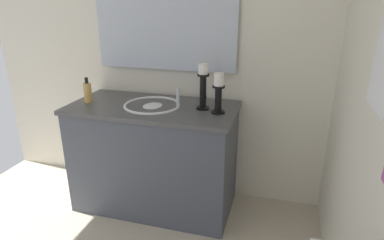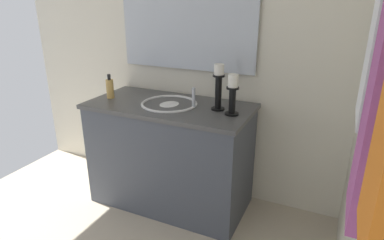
{
  "view_description": "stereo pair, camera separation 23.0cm",
  "coord_description": "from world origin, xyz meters",
  "px_view_note": "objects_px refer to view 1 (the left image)",
  "views": [
    {
      "loc": [
        1.14,
        1.02,
        1.51
      ],
      "look_at": [
        -0.28,
        0.61,
        0.96
      ],
      "focal_mm": 30.84,
      "sensor_mm": 36.0,
      "label": 1
    },
    {
      "loc": [
        1.06,
        1.23,
        1.51
      ],
      "look_at": [
        -0.28,
        0.61,
        0.96
      ],
      "focal_mm": 30.84,
      "sensor_mm": 36.0,
      "label": 2
    }
  ],
  "objects_px": {
    "sink_basin": "(153,111)",
    "candle_holder_short": "(203,85)",
    "candle_holder_tall": "(218,92)",
    "vanity_cabinet": "(155,157)",
    "mirror": "(164,20)",
    "soap_bottle": "(88,92)"
  },
  "relations": [
    {
      "from": "vanity_cabinet",
      "to": "candle_holder_tall",
      "type": "relative_size",
      "value": 4.47
    },
    {
      "from": "sink_basin",
      "to": "candle_holder_short",
      "type": "bearing_deg",
      "value": 95.45
    },
    {
      "from": "sink_basin",
      "to": "mirror",
      "type": "height_order",
      "value": "mirror"
    },
    {
      "from": "mirror",
      "to": "candle_holder_tall",
      "type": "relative_size",
      "value": 4.04
    },
    {
      "from": "sink_basin",
      "to": "candle_holder_short",
      "type": "height_order",
      "value": "candle_holder_short"
    },
    {
      "from": "candle_holder_tall",
      "to": "soap_bottle",
      "type": "height_order",
      "value": "candle_holder_tall"
    },
    {
      "from": "sink_basin",
      "to": "mirror",
      "type": "distance_m",
      "value": 0.66
    },
    {
      "from": "mirror",
      "to": "soap_bottle",
      "type": "bearing_deg",
      "value": -55.35
    },
    {
      "from": "sink_basin",
      "to": "soap_bottle",
      "type": "distance_m",
      "value": 0.49
    },
    {
      "from": "sink_basin",
      "to": "soap_bottle",
      "type": "relative_size",
      "value": 2.23
    },
    {
      "from": "vanity_cabinet",
      "to": "candle_holder_short",
      "type": "height_order",
      "value": "candle_holder_short"
    },
    {
      "from": "candle_holder_short",
      "to": "soap_bottle",
      "type": "xyz_separation_m",
      "value": [
        0.08,
        -0.83,
        -0.09
      ]
    },
    {
      "from": "candle_holder_short",
      "to": "soap_bottle",
      "type": "distance_m",
      "value": 0.84
    },
    {
      "from": "vanity_cabinet",
      "to": "candle_holder_tall",
      "type": "height_order",
      "value": "candle_holder_tall"
    },
    {
      "from": "mirror",
      "to": "soap_bottle",
      "type": "relative_size",
      "value": 5.92
    },
    {
      "from": "sink_basin",
      "to": "candle_holder_tall",
      "type": "relative_size",
      "value": 1.52
    },
    {
      "from": "candle_holder_tall",
      "to": "vanity_cabinet",
      "type": "bearing_deg",
      "value": -92.73
    },
    {
      "from": "mirror",
      "to": "candle_holder_tall",
      "type": "distance_m",
      "value": 0.7
    },
    {
      "from": "sink_basin",
      "to": "soap_bottle",
      "type": "bearing_deg",
      "value": -84.27
    },
    {
      "from": "vanity_cabinet",
      "to": "sink_basin",
      "type": "distance_m",
      "value": 0.36
    },
    {
      "from": "vanity_cabinet",
      "to": "candle_holder_tall",
      "type": "distance_m",
      "value": 0.71
    },
    {
      "from": "candle_holder_short",
      "to": "soap_bottle",
      "type": "height_order",
      "value": "candle_holder_short"
    }
  ]
}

